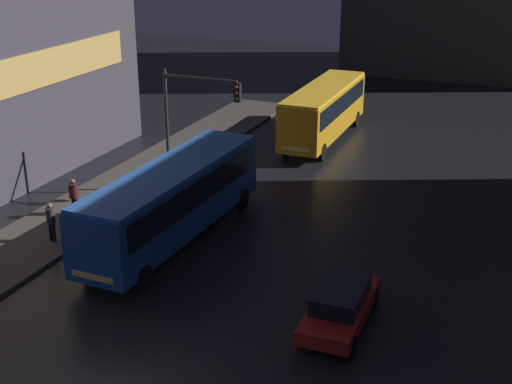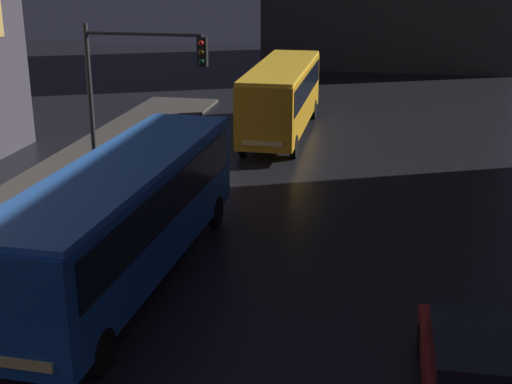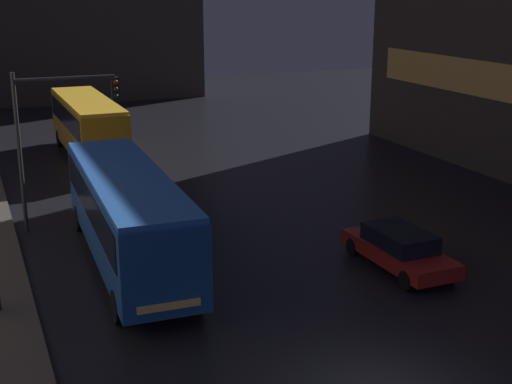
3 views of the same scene
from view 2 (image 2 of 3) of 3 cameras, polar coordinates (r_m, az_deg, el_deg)
name	(u,v)px [view 2 (image 2 of 3)]	position (r m, az deg, el deg)	size (l,w,h in m)	color
bus_near	(125,209)	(18.71, -10.40, -1.31)	(2.92, 11.51, 3.28)	#194793
bus_far	(282,92)	(33.72, 2.09, 7.99)	(2.55, 10.54, 3.36)	orange
car_taxi	(471,367)	(14.75, 16.81, -13.24)	(1.91, 4.71, 1.38)	maroon
traffic_light_main	(131,87)	(23.15, -9.99, 8.31)	(4.00, 0.35, 6.22)	#2D2D2D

